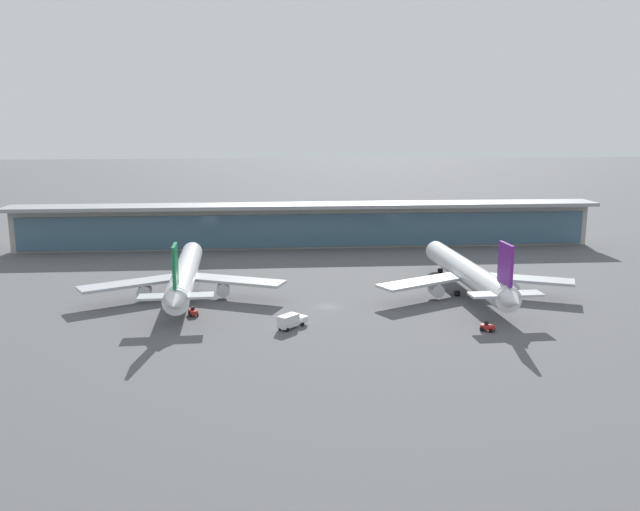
# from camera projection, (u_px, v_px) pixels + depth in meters

# --- Properties ---
(ground_plane) EXTENTS (1200.00, 1200.00, 0.00)m
(ground_plane) POSITION_uv_depth(u_px,v_px,m) (327.00, 307.00, 156.25)
(ground_plane) COLOR #515154
(airliner_left_stand) EXTENTS (50.10, 65.15, 17.35)m
(airliner_left_stand) POSITION_uv_depth(u_px,v_px,m) (185.00, 274.00, 164.92)
(airliner_left_stand) COLOR white
(airliner_left_stand) RESTS_ON ground
(airliner_centre_stand) EXTENTS (50.11, 65.13, 17.35)m
(airliner_centre_stand) POSITION_uv_depth(u_px,v_px,m) (468.00, 273.00, 166.57)
(airliner_centre_stand) COLOR white
(airliner_centre_stand) RESTS_ON ground
(service_truck_near_nose_red) EXTENTS (2.62, 3.28, 2.05)m
(service_truck_near_nose_red) POSITION_uv_depth(u_px,v_px,m) (193.00, 312.00, 148.95)
(service_truck_near_nose_red) COLOR #B21E1E
(service_truck_near_nose_red) RESTS_ON ground
(service_truck_under_wing_white) EXTENTS (6.76, 6.82, 3.10)m
(service_truck_under_wing_white) POSITION_uv_depth(u_px,v_px,m) (291.00, 321.00, 139.90)
(service_truck_under_wing_white) COLOR silver
(service_truck_under_wing_white) RESTS_ON ground
(service_truck_mid_apron_red) EXTENTS (3.31, 3.07, 2.05)m
(service_truck_mid_apron_red) POSITION_uv_depth(u_px,v_px,m) (487.00, 327.00, 138.12)
(service_truck_mid_apron_red) COLOR #B21E1E
(service_truck_mid_apron_red) RESTS_ON ground
(terminal_building) EXTENTS (200.20, 12.80, 15.20)m
(terminal_building) POSITION_uv_depth(u_px,v_px,m) (307.00, 224.00, 227.65)
(terminal_building) COLOR #9E998E
(terminal_building) RESTS_ON ground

